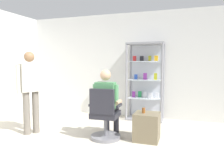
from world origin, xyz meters
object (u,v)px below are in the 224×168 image
object	(u,v)px
display_cabinet_main	(146,81)
standing_customer	(30,87)
office_chair	(105,119)
storage_crate	(147,127)
seated_shopkeeper	(107,100)
tea_glass	(144,110)

from	to	relation	value
display_cabinet_main	standing_customer	distance (m)	2.70
display_cabinet_main	standing_customer	world-z (taller)	display_cabinet_main
office_chair	storage_crate	bearing A→B (deg)	16.22
display_cabinet_main	office_chair	size ratio (longest dim) A/B	1.98
office_chair	standing_customer	xyz separation A→B (m)	(-1.51, -0.15, 0.54)
display_cabinet_main	storage_crate	distance (m)	1.68
seated_shopkeeper	tea_glass	distance (m)	0.71
storage_crate	tea_glass	world-z (taller)	tea_glass
seated_shopkeeper	storage_crate	distance (m)	0.88
seated_shopkeeper	standing_customer	distance (m)	1.55
storage_crate	office_chair	bearing A→B (deg)	-163.78
office_chair	seated_shopkeeper	world-z (taller)	seated_shopkeeper
display_cabinet_main	office_chair	bearing A→B (deg)	-104.58
office_chair	storage_crate	xyz separation A→B (m)	(0.74, 0.22, -0.14)
storage_crate	tea_glass	bearing A→B (deg)	-169.20
display_cabinet_main	office_chair	distance (m)	1.85
display_cabinet_main	seated_shopkeeper	distance (m)	1.63
office_chair	display_cabinet_main	bearing A→B (deg)	75.42
display_cabinet_main	office_chair	world-z (taller)	display_cabinet_main
seated_shopkeeper	display_cabinet_main	bearing A→B (deg)	73.65
seated_shopkeeper	storage_crate	world-z (taller)	seated_shopkeeper
seated_shopkeeper	standing_customer	xyz separation A→B (m)	(-1.50, -0.31, 0.22)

